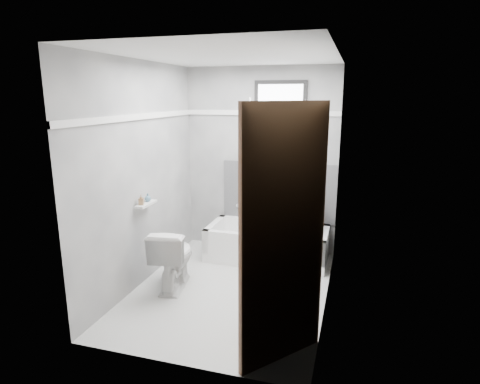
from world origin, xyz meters
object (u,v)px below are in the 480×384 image
at_px(office_chair, 299,216).
at_px(toilet, 173,257).
at_px(soap_bottle_b, 148,197).
at_px(bathtub, 267,243).
at_px(soap_bottle_a, 141,200).
at_px(door, 313,258).

height_order(office_chair, toilet, office_chair).
height_order(toilet, soap_bottle_b, soap_bottle_b).
relative_size(bathtub, soap_bottle_a, 13.43).
relative_size(bathtub, toilet, 2.19).
xyz_separation_m(soap_bottle_a, soap_bottle_b, (0.00, 0.14, -0.01)).
height_order(office_chair, soap_bottle_a, office_chair).
bearing_deg(toilet, door, 134.15).
distance_m(toilet, door, 2.10).
xyz_separation_m(toilet, soap_bottle_b, (-0.32, 0.09, 0.62)).
bearing_deg(soap_bottle_b, soap_bottle_a, -90.00).
bearing_deg(soap_bottle_a, toilet, 8.39).
relative_size(office_chair, soap_bottle_a, 8.34).
relative_size(bathtub, soap_bottle_b, 16.92).
height_order(bathtub, office_chair, office_chair).
bearing_deg(bathtub, office_chair, 7.52).
bearing_deg(office_chair, toilet, -149.83).
xyz_separation_m(bathtub, soap_bottle_a, (-1.13, -1.08, 0.76)).
relative_size(soap_bottle_a, soap_bottle_b, 1.26).
relative_size(bathtub, door, 0.75).
distance_m(door, soap_bottle_b, 2.30).
bearing_deg(bathtub, toilet, -128.21).
distance_m(bathtub, toilet, 1.32).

